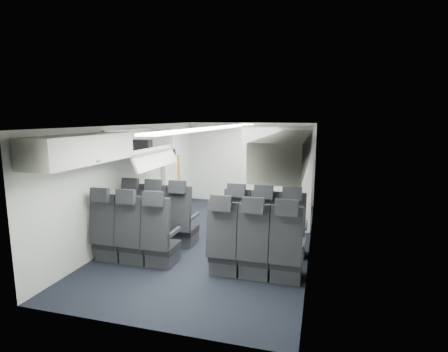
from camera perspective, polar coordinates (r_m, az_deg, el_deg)
The scene contains 13 objects.
cabin_shell at distance 6.52m, azimuth -0.94°, elevation -0.79°, with size 3.41×6.01×2.16m.
seat_row_front at distance 6.20m, azimuth -2.34°, elevation -8.22°, with size 3.33×0.56×1.24m.
seat_row_mid at distance 5.40m, azimuth -5.33°, elevation -11.02°, with size 3.33×0.56×1.24m.
overhead_bin_left_rear at distance 5.27m, azimuth -22.28°, elevation 4.09°, with size 0.53×1.80×0.40m.
overhead_bin_left_front_open at distance 6.76m, azimuth -13.42°, elevation 4.57°, with size 0.64×1.70×0.72m.
overhead_bin_right_rear at distance 4.19m, azimuth 9.70°, elevation 3.42°, with size 0.53×1.80×0.40m.
overhead_bin_right_front at distance 5.93m, azimuth 11.47°, elevation 5.15°, with size 0.53×1.70×0.40m.
bulkhead_partition at distance 7.10m, azimuth 8.51°, elevation -0.42°, with size 1.40×0.15×2.13m.
galley_unit at distance 9.01m, azimuth 9.83°, elevation 0.85°, with size 0.85×0.52×1.90m.
boarding_door at distance 8.55m, azimuth -8.55°, elevation 0.45°, with size 0.12×1.27×1.86m.
flight_attendant at distance 7.98m, azimuth 4.44°, elevation -0.35°, with size 0.67×0.44×1.85m, color black.
carry_on_bag at distance 6.70m, azimuth -13.43°, elevation 4.82°, with size 0.37×0.26×0.22m, color black.
papers at distance 7.88m, azimuth 5.74°, elevation 0.21°, with size 0.20×0.02×0.14m, color white.
Camera 1 is at (1.82, -6.14, 2.30)m, focal length 28.00 mm.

